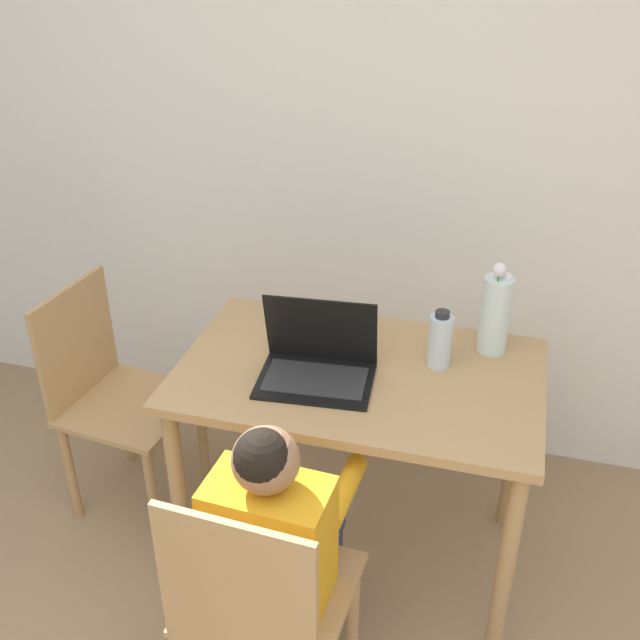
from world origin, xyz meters
name	(u,v)px	position (x,y,z in m)	size (l,w,h in m)	color
wall_back	(352,131)	(0.00, 2.23, 1.25)	(6.40, 0.05, 2.50)	white
dining_table	(358,400)	(0.20, 1.49, 0.64)	(1.08, 0.67, 0.74)	tan
chair_occupied	(261,608)	(0.11, 0.84, 0.44)	(0.42, 0.42, 0.85)	tan
chair_spare	(114,397)	(-0.68, 1.55, 0.44)	(0.44, 0.44, 0.85)	tan
person_seated	(279,529)	(0.12, 0.97, 0.59)	(0.33, 0.44, 0.95)	orange
laptop	(318,359)	(0.09, 1.43, 0.80)	(0.35, 0.27, 0.24)	black
flower_vase	(495,312)	(0.57, 1.71, 0.88)	(0.09, 0.09, 0.30)	silver
water_bottle	(440,340)	(0.43, 1.59, 0.83)	(0.07, 0.07, 0.18)	silver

